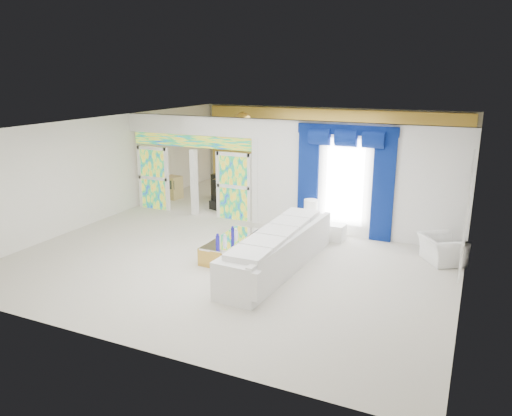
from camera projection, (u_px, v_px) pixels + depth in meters
The scene contains 22 objects.
floor at pixel (264, 235), 13.23m from camera, with size 12.00×12.00×0.00m, color #B7AF9E.
dividing_wall at pixel (355, 181), 12.84m from camera, with size 5.70×0.18×3.00m, color white.
dividing_header at pixel (190, 125), 14.52m from camera, with size 4.30×0.18×0.55m, color white.
stained_panel_left at pixel (153, 178), 15.55m from camera, with size 0.95×0.04×2.00m, color #994C3F.
stained_panel_right at pixel (234, 187), 14.41m from camera, with size 0.95×0.04×2.00m, color #994C3F.
stained_transom at pixel (191, 141), 14.65m from camera, with size 4.00×0.05×0.35m, color #994C3F.
window_pane at pixel (345, 182), 12.87m from camera, with size 1.00×0.02×2.30m, color white.
blue_drape_left at pixel (308, 181), 13.26m from camera, with size 0.55×0.10×2.80m, color #031343.
blue_drape_right at pixel (383, 188), 12.46m from camera, with size 0.55×0.10×2.80m, color #031343.
blue_pelmet at pixel (347, 130), 12.48m from camera, with size 2.60×0.12×0.25m, color #031343.
wall_mirror at pixel (468, 210), 9.96m from camera, with size 0.04×2.70×1.90m, color white.
gold_curtains at pixel (329, 149), 18.00m from camera, with size 9.70×0.12×2.90m, color gold.
white_sofa at pixel (278, 252), 10.89m from camera, with size 0.89×4.14×0.79m, color white.
coffee_table at pixel (231, 247), 11.75m from camera, with size 0.62×1.87×0.42m, color #B58D38.
console_table at pixel (321, 230), 12.99m from camera, with size 1.28×0.40×0.43m, color white.
table_lamp at pixel (311, 210), 12.97m from camera, with size 0.36×0.36×0.58m, color white.
armchair at pixel (442, 249), 11.31m from camera, with size 0.95×0.83×0.62m, color white.
grand_piano at pixel (244, 186), 16.88m from camera, with size 1.37×1.80×0.91m, color black.
piano_bench at pixel (222, 206), 15.56m from camera, with size 0.84×0.33×0.28m, color black.
tv_console at pixel (173, 187), 16.99m from camera, with size 0.54×0.49×0.78m, color #A67753.
chandelier at pixel (243, 121), 16.42m from camera, with size 0.60×0.60×0.60m, color gold.
decanters at pixel (228, 237), 11.53m from camera, with size 0.23×0.86×0.28m.
Camera 1 is at (5.01, -11.51, 4.25)m, focal length 34.54 mm.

